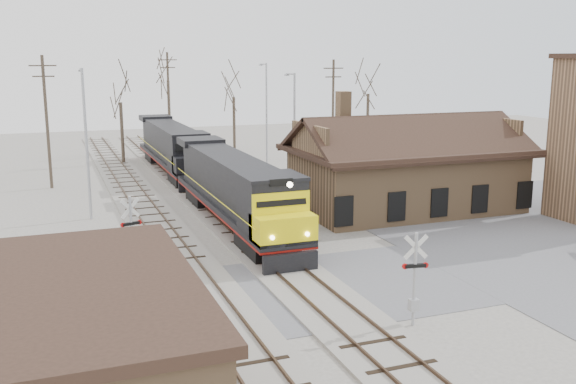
% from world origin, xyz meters
% --- Properties ---
extents(ground, '(140.00, 140.00, 0.00)m').
position_xyz_m(ground, '(0.00, 0.00, 0.00)').
color(ground, '#A8A398').
rests_on(ground, ground).
extents(road, '(60.00, 9.00, 0.03)m').
position_xyz_m(road, '(0.00, 0.00, 0.01)').
color(road, '#5E5E63').
rests_on(road, ground).
extents(parking_lot, '(22.00, 26.00, 0.03)m').
position_xyz_m(parking_lot, '(18.00, 4.00, 0.02)').
color(parking_lot, '#5E5E63').
rests_on(parking_lot, ground).
extents(track_main, '(3.40, 90.00, 0.24)m').
position_xyz_m(track_main, '(0.00, 15.00, 0.07)').
color(track_main, '#A8A398').
rests_on(track_main, ground).
extents(track_siding, '(3.40, 90.00, 0.24)m').
position_xyz_m(track_siding, '(-4.50, 15.00, 0.07)').
color(track_siding, '#A8A398').
rests_on(track_siding, ground).
extents(depot, '(15.20, 9.31, 7.90)m').
position_xyz_m(depot, '(11.99, 12.00, 2.41)').
color(depot, '#8F6C4A').
rests_on(depot, ground).
extents(locomotive_lead, '(2.95, 19.73, 4.38)m').
position_xyz_m(locomotive_lead, '(0.00, 11.47, 2.30)').
color(locomotive_lead, black).
rests_on(locomotive_lead, ground).
extents(locomotive_trailing, '(2.95, 19.73, 4.15)m').
position_xyz_m(locomotive_trailing, '(0.00, 31.48, 2.30)').
color(locomotive_trailing, black).
rests_on(locomotive_trailing, ground).
extents(crossbuck_near, '(1.04, 0.29, 3.66)m').
position_xyz_m(crossbuck_near, '(2.25, -4.98, 1.74)').
color(crossbuck_near, '#A5A8AD').
rests_on(crossbuck_near, ground).
extents(crossbuck_far, '(1.03, 0.40, 3.71)m').
position_xyz_m(crossbuck_far, '(-6.93, 5.05, 1.76)').
color(crossbuck_far, '#A5A8AD').
rests_on(crossbuck_far, ground).
extents(streetlight_a, '(0.25, 2.04, 9.44)m').
position_xyz_m(streetlight_a, '(-8.06, 16.82, 5.26)').
color(streetlight_a, '#A5A8AD').
rests_on(streetlight_a, ground).
extents(streetlight_b, '(0.25, 2.04, 8.91)m').
position_xyz_m(streetlight_b, '(7.95, 22.35, 4.99)').
color(streetlight_b, '#A5A8AD').
rests_on(streetlight_b, ground).
extents(streetlight_c, '(0.25, 2.04, 9.58)m').
position_xyz_m(streetlight_c, '(9.74, 34.40, 5.33)').
color(streetlight_c, '#A5A8AD').
rests_on(streetlight_c, ground).
extents(utility_pole_a, '(2.00, 0.24, 10.27)m').
position_xyz_m(utility_pole_a, '(-10.26, 28.13, 5.36)').
color(utility_pole_a, '#382D23').
rests_on(utility_pole_a, ground).
extents(utility_pole_b, '(2.00, 0.24, 10.68)m').
position_xyz_m(utility_pole_b, '(2.16, 44.49, 5.57)').
color(utility_pole_b, '#382D23').
rests_on(utility_pole_b, ground).
extents(utility_pole_c, '(2.00, 0.24, 9.92)m').
position_xyz_m(utility_pole_c, '(15.19, 30.79, 5.19)').
color(utility_pole_c, '#382D23').
rests_on(utility_pole_c, ground).
extents(tree_b, '(3.94, 3.94, 9.65)m').
position_xyz_m(tree_b, '(-3.52, 38.65, 6.87)').
color(tree_b, '#382D23').
rests_on(tree_b, ground).
extents(tree_c, '(5.10, 5.10, 12.50)m').
position_xyz_m(tree_c, '(2.46, 46.21, 8.91)').
color(tree_c, '#382D23').
rests_on(tree_c, ground).
extents(tree_d, '(3.92, 3.92, 9.60)m').
position_xyz_m(tree_d, '(9.07, 43.45, 6.83)').
color(tree_d, '#382D23').
rests_on(tree_d, ground).
extents(tree_e, '(4.23, 4.23, 10.37)m').
position_xyz_m(tree_e, '(21.89, 36.48, 7.38)').
color(tree_e, '#382D23').
rests_on(tree_e, ground).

